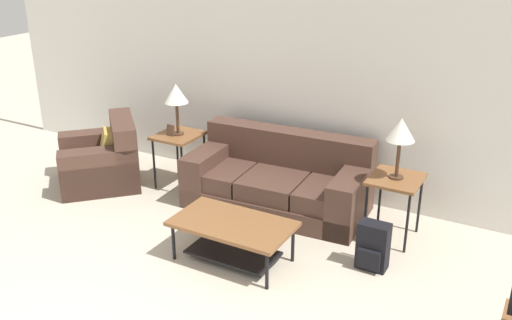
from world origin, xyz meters
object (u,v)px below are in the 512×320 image
object	(u,v)px
backpack	(373,247)
couch	(278,182)
armchair	(102,161)
side_table_right	(395,184)
table_lamp_right	(401,131)
table_lamp_left	(176,95)
coffee_table	(233,232)
side_table_left	(179,140)

from	to	relation	value
backpack	couch	bearing A→B (deg)	151.99
armchair	side_table_right	distance (m)	3.52
side_table_right	table_lamp_right	xyz separation A→B (m)	(0.00, 0.00, 0.55)
table_lamp_right	armchair	bearing A→B (deg)	-173.29
armchair	table_lamp_left	size ratio (longest dim) A/B	2.13
table_lamp_left	backpack	size ratio (longest dim) A/B	1.33
armchair	backpack	xyz separation A→B (m)	(3.50, -0.24, -0.07)
couch	table_lamp_right	xyz separation A→B (m)	(1.31, -0.06, 0.84)
couch	armchair	size ratio (longest dim) A/B	1.56
coffee_table	table_lamp_left	world-z (taller)	table_lamp_left
side_table_left	backpack	size ratio (longest dim) A/B	1.44
couch	backpack	size ratio (longest dim) A/B	4.43
coffee_table	backpack	distance (m)	1.29
couch	table_lamp_left	world-z (taller)	table_lamp_left
side_table_left	table_lamp_left	size ratio (longest dim) A/B	1.08
coffee_table	backpack	bearing A→B (deg)	23.25
side_table_left	side_table_right	xyz separation A→B (m)	(2.62, 0.00, 0.00)
armchair	table_lamp_right	distance (m)	3.61
side_table_left	table_lamp_left	xyz separation A→B (m)	(-0.00, 0.00, 0.55)
side_table_right	side_table_left	bearing A→B (deg)	180.00
coffee_table	backpack	world-z (taller)	backpack
coffee_table	table_lamp_right	world-z (taller)	table_lamp_right
table_lamp_left	table_lamp_right	distance (m)	2.62
armchair	coffee_table	bearing A→B (deg)	-17.91
couch	table_lamp_right	bearing A→B (deg)	-2.51
couch	side_table_left	size ratio (longest dim) A/B	3.09
coffee_table	side_table_right	bearing A→B (deg)	44.71
coffee_table	side_table_left	xyz separation A→B (m)	(-1.45, 1.16, 0.28)
armchair	backpack	size ratio (longest dim) A/B	2.85
table_lamp_left	backpack	bearing A→B (deg)	-13.83
armchair	side_table_right	world-z (taller)	armchair
side_table_left	couch	bearing A→B (deg)	2.52
backpack	side_table_right	bearing A→B (deg)	91.26
couch	coffee_table	world-z (taller)	couch
couch	side_table_left	world-z (taller)	couch
table_lamp_right	backpack	size ratio (longest dim) A/B	1.33
coffee_table	side_table_left	bearing A→B (deg)	141.45
armchair	coffee_table	world-z (taller)	armchair
armchair	side_table_left	distance (m)	1.00
armchair	side_table_left	world-z (taller)	armchair
backpack	side_table_left	bearing A→B (deg)	166.17
table_lamp_left	armchair	bearing A→B (deg)	-154.54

